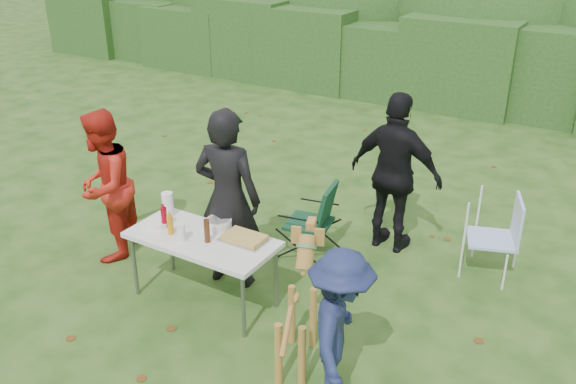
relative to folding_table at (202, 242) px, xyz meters
The scene contains 20 objects.
ground 0.71m from the folding_table, 22.55° to the left, with size 80.00×80.00×0.00m, color #1E4211.
hedge_row 8.07m from the folding_table, 88.81° to the left, with size 22.00×1.40×1.70m, color #23471C.
shrub_backdrop 9.71m from the folding_table, 89.01° to the left, with size 20.00×2.60×3.20m, color #3D6628.
folding_table is the anchor object (origin of this frame).
person_cook 0.53m from the folding_table, 89.85° to the left, with size 0.71×0.46×1.94m, color black.
person_red_jacket 1.53m from the folding_table, behind, with size 0.84×0.66×1.74m, color red.
person_black_puffy 2.35m from the folding_table, 59.26° to the left, with size 1.10×0.46×1.88m, color black.
child 1.88m from the folding_table, 17.25° to the right, with size 0.90×0.52×1.40m, color #1B244D.
dog 1.34m from the folding_table, 15.12° to the right, with size 1.12×0.45×1.07m, color #A17433, non-canonical shape.
camping_chair 1.46m from the folding_table, 72.13° to the left, with size 0.56×0.56×0.90m, color #113D26, non-canonical shape.
lawn_chair 3.10m from the folding_table, 40.98° to the left, with size 0.55×0.55×0.93m, color #5F89E0, non-canonical shape.
food_tray 0.43m from the folding_table, 22.26° to the left, with size 0.45×0.30×0.02m, color #B7B7BA.
focaccia_bread 0.44m from the folding_table, 22.26° to the left, with size 0.40×0.26×0.04m, color tan.
mustard_bottle 0.36m from the folding_table, 161.47° to the right, with size 0.06×0.06×0.20m, color #CB7E0C.
ketchup_bottle 0.48m from the folding_table, behind, with size 0.06×0.06×0.22m, color #990014.
beer_bottle 0.21m from the folding_table, 21.52° to the right, with size 0.06×0.06×0.24m, color #47230F.
paper_towel_roll 0.65m from the folding_table, 162.14° to the left, with size 0.12×0.12×0.26m, color white.
cup_stack 0.24m from the folding_table, 129.44° to the right, with size 0.08×0.08×0.18m, color white.
pasta_bowl 0.26m from the folding_table, 81.79° to the left, with size 0.26×0.26×0.10m, color silver.
plate_stack 0.55m from the folding_table, behind, with size 0.24×0.24×0.05m, color white.
Camera 1 is at (3.26, -4.10, 3.67)m, focal length 38.00 mm.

